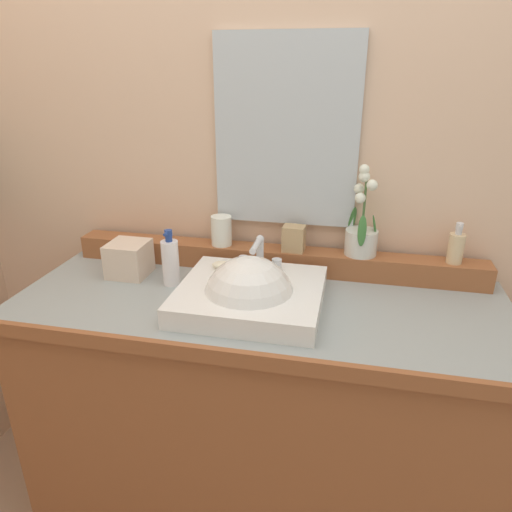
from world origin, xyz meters
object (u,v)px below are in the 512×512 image
soap_dispenser (456,247)px  trinket_box (294,239)px  potted_plant (362,232)px  lotion_bottle (170,262)px  sink_basin (250,299)px  soap_bar (223,265)px  tumbler_cup (221,231)px  tissue_box (129,259)px

soap_dispenser → trinket_box: size_ratio=1.52×
potted_plant → lotion_bottle: size_ratio=1.61×
potted_plant → soap_dispenser: bearing=-2.3°
sink_basin → soap_bar: size_ratio=6.09×
soap_dispenser → tumbler_cup: size_ratio=1.29×
soap_dispenser → lotion_bottle: soap_dispenser is taller
potted_plant → trinket_box: bearing=-175.4°
soap_bar → lotion_bottle: size_ratio=0.37×
sink_basin → soap_dispenser: size_ratio=3.15×
soap_bar → lotion_bottle: (-0.17, -0.02, 0.01)m
sink_basin → tissue_box: 0.48m
soap_bar → potted_plant: bearing=22.3°
sink_basin → tissue_box: sink_basin is taller
soap_bar → trinket_box: 0.27m
potted_plant → lotion_bottle: potted_plant is taller
soap_dispenser → sink_basin: bearing=-155.0°
sink_basin → tumbler_cup: (-0.17, 0.29, 0.11)m
sink_basin → soap_bar: sink_basin is taller
tumbler_cup → trinket_box: 0.26m
soap_dispenser → trinket_box: bearing=-179.4°
soap_dispenser → tumbler_cup: (-0.78, -0.00, -0.00)m
sink_basin → tumbler_cup: tumbler_cup is taller
soap_bar → trinket_box: (0.21, 0.16, 0.05)m
soap_dispenser → trinket_box: soap_dispenser is taller
sink_basin → lotion_bottle: bearing=160.8°
tumbler_cup → trinket_box: size_ratio=1.18×
potted_plant → soap_dispenser: (0.30, -0.01, -0.03)m
tumbler_cup → trinket_box: bearing=-1.3°
sink_basin → soap_bar: bearing=134.1°
lotion_bottle → tissue_box: bearing=166.5°
lotion_bottle → tissue_box: 0.18m
sink_basin → potted_plant: size_ratio=1.40×
soap_dispenser → tissue_box: 1.08m
sink_basin → potted_plant: 0.45m
lotion_bottle → tissue_box: (-0.17, 0.04, -0.02)m
soap_bar → lotion_bottle: lotion_bottle is taller
potted_plant → tumbler_cup: (-0.48, -0.01, -0.03)m
lotion_bottle → sink_basin: bearing=-19.2°
soap_bar → sink_basin: bearing=-45.9°
soap_bar → trinket_box: bearing=37.4°
potted_plant → soap_dispenser: 0.30m
soap_bar → soap_dispenser: (0.73, 0.16, 0.06)m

